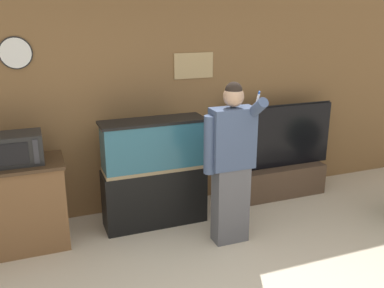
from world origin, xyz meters
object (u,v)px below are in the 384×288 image
aquarium_on_stand (154,173)px  person_standing (231,162)px  microwave (16,149)px  tv_on_stand (279,169)px

aquarium_on_stand → person_standing: 0.98m
microwave → tv_on_stand: 3.32m
tv_on_stand → person_standing: bearing=-143.1°
tv_on_stand → person_standing: person_standing is taller
microwave → person_standing: bearing=-17.6°
microwave → aquarium_on_stand: size_ratio=0.40×
aquarium_on_stand → tv_on_stand: (1.80, 0.19, -0.27)m
aquarium_on_stand → person_standing: (0.65, -0.68, 0.28)m
tv_on_stand → aquarium_on_stand: bearing=-174.1°
microwave → tv_on_stand: size_ratio=0.33×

